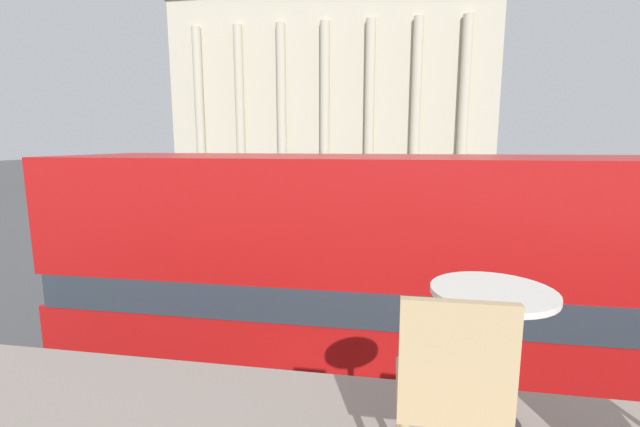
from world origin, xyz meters
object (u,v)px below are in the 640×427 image
(double_decker_bus, at_px, (451,297))
(traffic_light_mid, at_px, (486,189))
(car_white, at_px, (359,204))
(car_maroon, at_px, (340,238))
(cafe_chair_0, at_px, (450,390))
(plaza_building_left, at_px, (336,99))
(cafe_dining_table, at_px, (491,327))
(pedestrian_red, at_px, (422,191))
(pedestrian_olive, at_px, (359,196))
(traffic_light_near, at_px, (391,204))
(traffic_light_far, at_px, (442,182))

(double_decker_bus, bearing_deg, traffic_light_mid, 76.21)
(traffic_light_mid, xyz_separation_m, car_white, (-6.46, 6.11, -1.73))
(traffic_light_mid, relative_size, car_maroon, 0.88)
(traffic_light_mid, bearing_deg, cafe_chair_0, -102.03)
(double_decker_bus, distance_m, plaza_building_left, 44.61)
(plaza_building_left, bearing_deg, cafe_chair_0, -81.99)
(cafe_dining_table, height_order, pedestrian_red, cafe_dining_table)
(car_maroon, distance_m, pedestrian_olive, 12.10)
(car_white, bearing_deg, traffic_light_near, -0.50)
(double_decker_bus, xyz_separation_m, traffic_light_near, (-0.88, 8.17, 0.13))
(pedestrian_red, bearing_deg, pedestrian_olive, 52.86)
(plaza_building_left, distance_m, pedestrian_red, 20.65)
(car_maroon, bearing_deg, pedestrian_olive, -178.30)
(traffic_light_near, distance_m, pedestrian_olive, 15.27)
(traffic_light_near, xyz_separation_m, traffic_light_far, (3.08, 13.20, -0.40))
(double_decker_bus, bearing_deg, traffic_light_far, 83.54)
(traffic_light_near, relative_size, car_maroon, 0.93)
(pedestrian_red, bearing_deg, cafe_dining_table, 100.90)
(traffic_light_near, bearing_deg, cafe_chair_0, -88.79)
(plaza_building_left, distance_m, car_maroon, 33.80)
(double_decker_bus, distance_m, cafe_chair_0, 4.61)
(double_decker_bus, distance_m, car_white, 21.49)
(double_decker_bus, distance_m, traffic_light_near, 8.22)
(double_decker_bus, xyz_separation_m, plaza_building_left, (-7.35, 43.44, 7.05))
(double_decker_bus, xyz_separation_m, pedestrian_red, (1.41, 26.77, -1.43))
(traffic_light_near, height_order, traffic_light_far, traffic_light_near)
(cafe_dining_table, bearing_deg, car_white, 95.85)
(traffic_light_mid, bearing_deg, traffic_light_near, -122.53)
(plaza_building_left, bearing_deg, traffic_light_mid, -68.98)
(cafe_dining_table, height_order, traffic_light_far, cafe_dining_table)
(cafe_chair_0, distance_m, pedestrian_red, 31.35)
(car_white, bearing_deg, traffic_light_mid, 37.21)
(double_decker_bus, bearing_deg, car_white, 97.24)
(car_maroon, height_order, pedestrian_red, pedestrian_red)
(car_maroon, distance_m, pedestrian_red, 16.25)
(cafe_chair_0, bearing_deg, traffic_light_near, 92.99)
(double_decker_bus, relative_size, traffic_light_far, 3.36)
(car_white, height_order, pedestrian_olive, pedestrian_olive)
(cafe_chair_0, height_order, pedestrian_olive, cafe_chair_0)
(double_decker_bus, relative_size, car_maroon, 2.61)
(double_decker_bus, height_order, traffic_light_near, double_decker_bus)
(traffic_light_mid, distance_m, pedestrian_red, 11.94)
(plaza_building_left, relative_size, car_maroon, 7.71)
(plaza_building_left, height_order, pedestrian_olive, plaza_building_left)
(traffic_light_far, xyz_separation_m, pedestrian_red, (-0.78, 5.40, -1.17))
(traffic_light_far, bearing_deg, pedestrian_olive, 160.81)
(double_decker_bus, bearing_deg, car_maroon, 104.00)
(cafe_chair_0, height_order, pedestrian_red, cafe_chair_0)
(car_white, distance_m, pedestrian_olive, 1.99)
(traffic_light_far, bearing_deg, double_decker_bus, -95.86)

